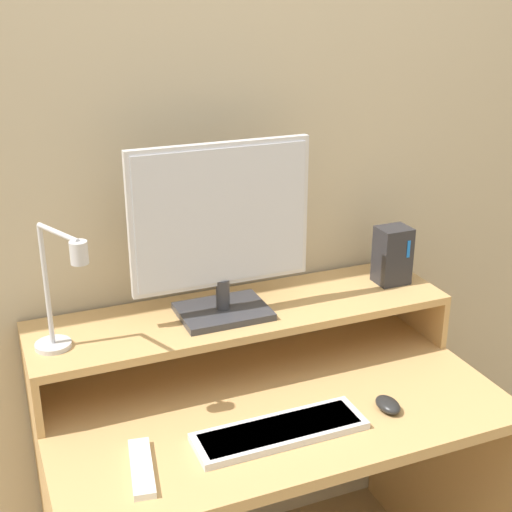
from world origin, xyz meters
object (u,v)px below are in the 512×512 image
mouse (388,405)px  keyboard (280,431)px  remote_control (142,468)px  desk_lamp (60,295)px  monitor (221,229)px  router_dock (392,255)px

mouse → keyboard: bearing=178.3°
keyboard → remote_control: 0.33m
desk_lamp → remote_control: desk_lamp is taller
remote_control → monitor: bearing=47.4°
router_dock → mouse: bearing=-121.9°
desk_lamp → mouse: bearing=-21.3°
desk_lamp → mouse: desk_lamp is taller
remote_control → desk_lamp: bearing=110.3°
monitor → desk_lamp: bearing=-171.1°
router_dock → keyboard: size_ratio=0.41×
desk_lamp → remote_control: size_ratio=1.61×
monitor → mouse: monitor is taller
router_dock → remote_control: router_dock is taller
monitor → remote_control: 0.61m
desk_lamp → mouse: 0.83m
keyboard → remote_control: keyboard is taller
keyboard → mouse: bearing=-1.7°
router_dock → mouse: (-0.22, -0.36, -0.23)m
desk_lamp → remote_control: bearing=-69.7°
keyboard → monitor: bearing=92.7°
monitor → remote_control: bearing=-132.6°
monitor → desk_lamp: 0.43m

